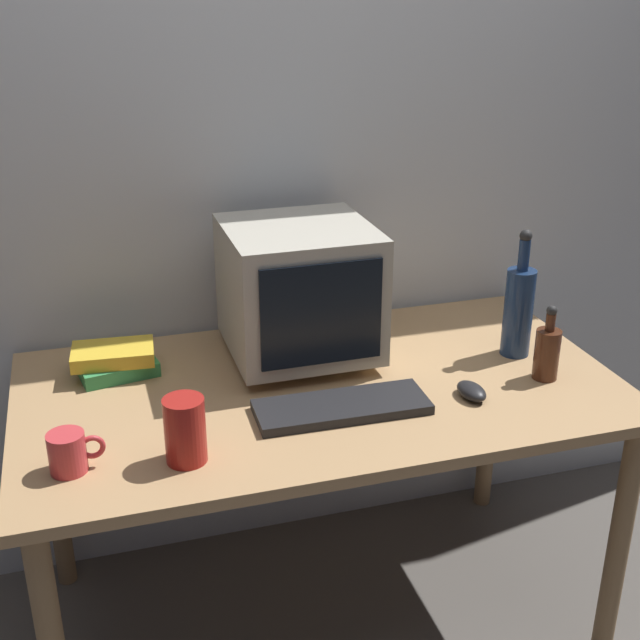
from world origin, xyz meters
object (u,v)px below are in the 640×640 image
book_stack (115,360)px  metal_canister (185,430)px  crt_monitor (299,291)px  computer_mouse (471,391)px  bottle_tall (518,308)px  bottle_short (547,352)px  keyboard (342,407)px  mug (69,452)px

book_stack → metal_canister: size_ratio=1.50×
crt_monitor → computer_mouse: bearing=-45.6°
bottle_tall → bottle_short: size_ratio=1.76×
crt_monitor → book_stack: size_ratio=1.74×
metal_canister → keyboard: bearing=15.4°
bottle_short → metal_canister: 0.96m
book_stack → bottle_short: bearing=-18.2°
book_stack → keyboard: bearing=-35.9°
book_stack → metal_canister: metal_canister is taller
book_stack → mug: mug is taller
book_stack → mug: bearing=-105.6°
bottle_short → keyboard: bearing=-178.2°
crt_monitor → book_stack: (-0.49, 0.04, -0.16)m
book_stack → mug: size_ratio=1.88×
bottle_short → book_stack: 1.13m
computer_mouse → metal_canister: size_ratio=0.67×
book_stack → mug: 0.46m
computer_mouse → bottle_short: bearing=6.0°
keyboard → mug: (-0.63, -0.08, 0.03)m
crt_monitor → metal_canister: (-0.37, -0.43, -0.12)m
keyboard → metal_canister: bearing=-163.2°
bottle_tall → bottle_short: bottle_tall is taller
crt_monitor → metal_canister: 0.58m
bottle_short → metal_canister: bottle_short is taller
mug → bottle_tall: bearing=11.8°
crt_monitor → metal_canister: crt_monitor is taller
crt_monitor → bottle_tall: size_ratio=1.10×
crt_monitor → bottle_short: bearing=-28.2°
bottle_tall → mug: 1.22m
bottle_short → mug: bearing=-175.5°
bottle_short → bottle_tall: bearing=90.9°
crt_monitor → mug: crt_monitor is taller
bottle_short → computer_mouse: bearing=-169.4°
metal_canister → bottle_tall: bearing=16.4°
keyboard → bottle_tall: size_ratio=1.18×
keyboard → computer_mouse: (0.33, -0.03, 0.01)m
crt_monitor → keyboard: size_ratio=0.93×
computer_mouse → book_stack: book_stack is taller
keyboard → mug: size_ratio=3.50×
bottle_tall → metal_canister: bearing=-163.6°
bottle_short → metal_canister: bearing=-172.5°
computer_mouse → bottle_tall: 0.32m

